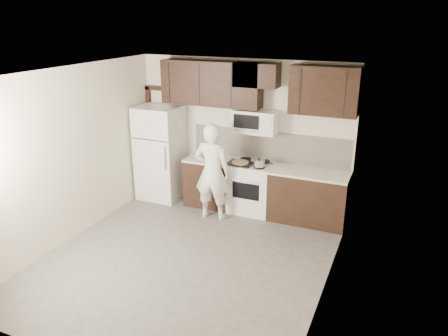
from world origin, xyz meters
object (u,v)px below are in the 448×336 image
Objects in this scene: stove at (252,187)px; microwave at (255,122)px; refrigerator at (161,153)px; person at (212,172)px.

microwave reaches higher than stove.
microwave is (-0.00, 0.12, 1.19)m from stove.
stove is 1.90m from refrigerator.
stove is at bearing 1.51° from refrigerator.
stove is 0.52× the size of refrigerator.
stove is 1.20m from microwave.
microwave is 0.44× the size of person.
person is at bearing -129.39° from microwave.
refrigerator is (-1.85, -0.05, 0.44)m from stove.
person is (1.31, -0.49, -0.04)m from refrigerator.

